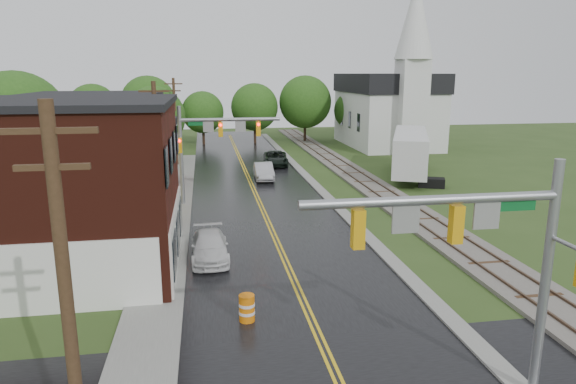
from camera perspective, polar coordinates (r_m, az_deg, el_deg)
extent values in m
cube|color=black|center=(41.61, -3.68, -0.10)|extent=(10.00, 90.00, 0.02)
cube|color=gray|center=(47.23, 2.25, 1.51)|extent=(0.80, 70.00, 0.12)
cube|color=gray|center=(36.65, -12.59, -2.21)|extent=(2.40, 50.00, 0.12)
cube|color=#44170E|center=(27.31, -27.45, 0.04)|extent=(14.00, 10.00, 8.00)
cube|color=silver|center=(26.60, -12.26, -4.65)|extent=(0.10, 9.50, 3.00)
cube|color=black|center=(26.79, -28.38, 8.72)|extent=(14.30, 10.30, 0.30)
cube|color=tan|center=(37.55, -20.09, 2.67)|extent=(8.00, 7.00, 6.40)
cube|color=#3F0F0C|center=(46.32, -16.78, 3.50)|extent=(7.00, 6.00, 4.40)
cube|color=silver|center=(69.82, 10.87, 7.95)|extent=(10.00, 16.00, 7.00)
cube|color=black|center=(69.57, 11.04, 11.80)|extent=(10.40, 16.40, 2.40)
cube|color=silver|center=(62.24, 13.48, 9.07)|extent=(3.20, 3.20, 11.00)
cone|color=silver|center=(62.40, 13.99, 18.26)|extent=(4.40, 4.40, 9.00)
cube|color=#59544C|center=(48.33, 7.60, 1.79)|extent=(3.20, 80.00, 0.20)
cube|color=#4C3828|center=(48.10, 6.79, 1.93)|extent=(0.10, 80.00, 0.12)
cube|color=#4C3828|center=(48.51, 8.42, 1.98)|extent=(0.10, 80.00, 0.12)
cylinder|color=gray|center=(16.63, 26.67, -9.04)|extent=(0.28, 0.28, 7.20)
cylinder|color=gray|center=(14.05, 15.77, -0.87)|extent=(7.20, 0.26, 0.26)
cube|color=orange|center=(14.54, 18.18, -3.42)|extent=(0.32, 0.30, 1.05)
cube|color=orange|center=(13.52, 7.79, -4.10)|extent=(0.32, 0.30, 1.05)
cube|color=gray|center=(14.90, 21.19, -2.47)|extent=(0.75, 0.06, 0.75)
cube|color=gray|center=(13.89, 12.95, -2.99)|extent=(0.75, 0.06, 0.75)
cube|color=#0C5926|center=(15.22, 23.61, -1.40)|extent=(1.40, 0.04, 0.30)
cylinder|color=gray|center=(37.83, -11.79, 3.88)|extent=(0.28, 0.28, 7.20)
cylinder|color=gray|center=(37.52, -6.43, 8.01)|extent=(7.20, 0.26, 0.26)
cube|color=orange|center=(37.56, -7.51, 6.91)|extent=(0.32, 0.30, 1.05)
cube|color=orange|center=(37.75, -3.32, 7.03)|extent=(0.32, 0.30, 1.05)
cube|color=gray|center=(37.53, -8.84, 7.17)|extent=(0.75, 0.06, 0.75)
cube|color=gray|center=(37.61, -5.31, 7.28)|extent=(0.75, 0.06, 0.75)
cube|color=#0C5926|center=(37.50, -9.97, 7.51)|extent=(1.40, 0.04, 0.30)
sphere|color=#FF0C0C|center=(37.35, -7.51, 7.38)|extent=(0.20, 0.20, 0.20)
cylinder|color=#382616|center=(11.83, -23.20, -12.88)|extent=(0.28, 0.28, 9.00)
cube|color=#382616|center=(10.79, -25.06, 6.18)|extent=(1.80, 0.12, 0.12)
cube|color=#382616|center=(10.88, -24.70, 2.53)|extent=(1.40, 0.12, 0.12)
cylinder|color=#382616|center=(32.84, -14.30, 3.98)|extent=(0.28, 0.28, 9.00)
cube|color=#382616|center=(32.48, -14.69, 10.78)|extent=(1.80, 0.12, 0.12)
cube|color=#382616|center=(32.51, -14.62, 9.55)|extent=(1.40, 0.12, 0.12)
cylinder|color=#382616|center=(54.64, -12.41, 7.56)|extent=(0.28, 0.28, 9.00)
cube|color=#382616|center=(54.42, -12.61, 11.65)|extent=(1.80, 0.12, 0.12)
cube|color=#382616|center=(54.44, -12.58, 10.92)|extent=(1.40, 0.12, 0.12)
cylinder|color=black|center=(45.29, -27.29, 1.75)|extent=(0.36, 0.36, 3.42)
sphere|color=#234D16|center=(44.77, -27.85, 7.00)|extent=(7.60, 7.60, 7.60)
sphere|color=#234D16|center=(44.26, -27.18, 6.15)|extent=(5.32, 5.32, 5.32)
cylinder|color=black|center=(51.98, -20.41, 3.27)|extent=(0.36, 0.36, 2.70)
sphere|color=#234D16|center=(51.57, -20.70, 6.89)|extent=(6.00, 6.00, 6.00)
sphere|color=#234D16|center=(51.11, -20.08, 6.29)|extent=(4.20, 4.20, 4.20)
cylinder|color=black|center=(57.13, -14.37, 4.60)|extent=(0.36, 0.36, 2.88)
sphere|color=#234D16|center=(56.75, -14.57, 8.11)|extent=(6.40, 6.40, 6.40)
sphere|color=#234D16|center=(56.34, -13.96, 7.54)|extent=(4.48, 4.48, 4.48)
imported|color=black|center=(53.78, -1.40, 3.74)|extent=(3.00, 5.57, 1.48)
imported|color=#A3A3A7|center=(46.60, -2.72, 2.30)|extent=(1.72, 4.65, 1.52)
imported|color=silver|center=(27.06, -8.71, -6.04)|extent=(1.98, 4.66, 1.34)
cube|color=black|center=(45.19, 15.65, 1.02)|extent=(2.45, 1.93, 0.80)
cylinder|color=gray|center=(52.66, 11.91, 2.88)|extent=(0.16, 0.16, 0.80)
cube|color=silver|center=(49.31, 13.39, 4.55)|extent=(7.68, 13.35, 3.31)
cylinder|color=orange|center=(20.51, -4.60, -12.75)|extent=(0.72, 0.72, 1.09)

